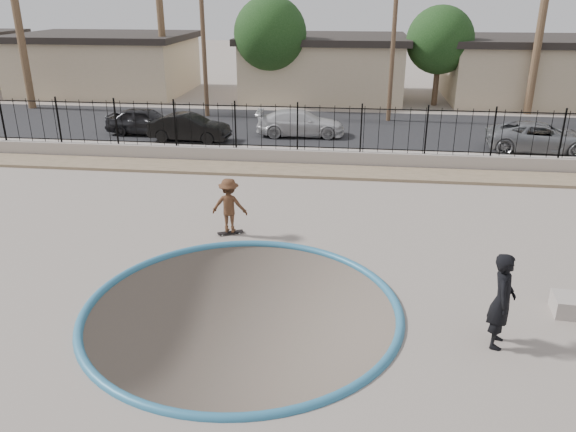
% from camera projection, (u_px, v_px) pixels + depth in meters
% --- Properties ---
extents(ground, '(120.00, 120.00, 2.20)m').
position_uv_depth(ground, '(301.00, 177.00, 24.70)').
color(ground, slate).
rests_on(ground, ground).
extents(bowl_pit, '(6.84, 6.84, 1.80)m').
position_uv_depth(bowl_pit, '(242.00, 309.00, 12.31)').
color(bowl_pit, '#4E433B').
rests_on(bowl_pit, ground).
extents(coping_ring, '(7.04, 7.04, 0.20)m').
position_uv_depth(coping_ring, '(242.00, 309.00, 12.31)').
color(coping_ring, teal).
rests_on(coping_ring, ground).
extents(rock_strip, '(42.00, 1.60, 0.11)m').
position_uv_depth(rock_strip, '(294.00, 171.00, 21.69)').
color(rock_strip, '#9B8365').
rests_on(rock_strip, ground).
extents(retaining_wall, '(42.00, 0.45, 0.60)m').
position_uv_depth(retaining_wall, '(297.00, 157.00, 22.62)').
color(retaining_wall, '#A2978E').
rests_on(retaining_wall, ground).
extents(fence, '(40.00, 0.04, 1.80)m').
position_uv_depth(fence, '(297.00, 127.00, 22.17)').
color(fence, black).
rests_on(fence, retaining_wall).
extents(street, '(90.00, 8.00, 0.04)m').
position_uv_depth(street, '(311.00, 127.00, 28.90)').
color(street, black).
rests_on(street, ground).
extents(house_west, '(11.60, 8.60, 3.90)m').
position_uv_depth(house_west, '(106.00, 63.00, 38.63)').
color(house_west, tan).
rests_on(house_west, ground).
extents(house_center, '(10.60, 8.60, 3.90)m').
position_uv_depth(house_center, '(324.00, 66.00, 36.93)').
color(house_center, tan).
rests_on(house_center, ground).
extents(house_east, '(12.60, 8.60, 3.90)m').
position_uv_depth(house_east, '(545.00, 69.00, 35.34)').
color(house_east, tan).
rests_on(house_east, ground).
extents(utility_pole_left, '(1.70, 0.24, 9.00)m').
position_uv_depth(utility_pole_left, '(203.00, 28.00, 29.69)').
color(utility_pole_left, '#473323').
rests_on(utility_pole_left, ground).
extents(utility_pole_mid, '(1.70, 0.24, 9.50)m').
position_uv_depth(utility_pole_mid, '(394.00, 24.00, 28.46)').
color(utility_pole_mid, '#473323').
rests_on(utility_pole_mid, ground).
extents(street_tree_left, '(4.32, 4.32, 6.36)m').
position_uv_depth(street_tree_left, '(270.00, 34.00, 33.22)').
color(street_tree_left, '#473323').
rests_on(street_tree_left, ground).
extents(street_tree_mid, '(3.96, 3.96, 5.83)m').
position_uv_depth(street_tree_mid, '(440.00, 40.00, 33.14)').
color(street_tree_mid, '#473323').
rests_on(street_tree_mid, ground).
extents(skater, '(1.03, 0.61, 1.57)m').
position_uv_depth(skater, '(229.00, 209.00, 15.84)').
color(skater, brown).
rests_on(skater, ground).
extents(skateboard, '(0.75, 0.48, 0.06)m').
position_uv_depth(skateboard, '(230.00, 232.00, 16.11)').
color(skateboard, black).
rests_on(skateboard, ground).
extents(videographer, '(0.63, 0.81, 1.95)m').
position_uv_depth(videographer, '(502.00, 301.00, 10.73)').
color(videographer, black).
rests_on(videographer, ground).
extents(car_a, '(3.80, 1.61, 1.28)m').
position_uv_depth(car_a, '(146.00, 121.00, 27.14)').
color(car_a, black).
rests_on(car_a, street).
extents(car_b, '(3.81, 1.57, 1.23)m').
position_uv_depth(car_b, '(189.00, 127.00, 25.95)').
color(car_b, black).
rests_on(car_b, street).
extents(car_c, '(4.29, 1.94, 1.22)m').
position_uv_depth(car_c, '(300.00, 123.00, 26.86)').
color(car_c, silver).
rests_on(car_c, street).
extents(car_d, '(4.65, 2.43, 1.25)m').
position_uv_depth(car_d, '(541.00, 137.00, 24.18)').
color(car_d, gray).
rests_on(car_d, street).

